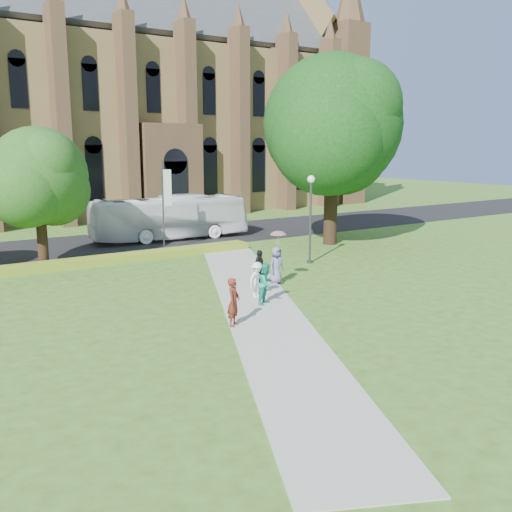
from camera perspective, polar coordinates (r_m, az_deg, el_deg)
ground at (r=24.98m, az=1.37°, el=-5.17°), size 160.00×160.00×0.00m
road at (r=42.53m, az=-14.31°, el=1.25°), size 160.00×10.00×0.02m
footpath at (r=25.77m, az=0.09°, el=-4.61°), size 15.58×28.54×0.04m
flower_hedge at (r=35.52m, az=-13.67°, el=-0.24°), size 18.00×1.40×0.45m
cathedral at (r=64.23m, az=-12.30°, el=16.13°), size 52.60×18.25×28.00m
streetlamp at (r=33.91m, az=5.48°, el=4.75°), size 0.44×0.44×5.24m
large_tree at (r=40.72m, az=7.67°, el=12.88°), size 9.60×9.60×13.20m
street_tree_1 at (r=35.04m, az=-20.98°, el=7.44°), size 5.60×5.60×8.05m
banner_pole_0 at (r=38.45m, az=-9.15°, el=5.53°), size 0.70×0.10×6.00m
tour_coach at (r=43.17m, az=-8.64°, el=3.83°), size 11.99×3.75×3.29m
pedestrian_0 at (r=22.14m, az=-2.25°, el=-4.62°), size 0.82×0.80×1.90m
pedestrian_1 at (r=25.19m, az=1.03°, el=-2.78°), size 1.11×1.03×1.83m
pedestrian_2 at (r=26.37m, az=0.10°, el=-2.37°), size 1.19×0.91×1.64m
pedestrian_3 at (r=28.60m, az=0.33°, el=-1.16°), size 1.12×0.92×1.78m
pedestrian_4 at (r=28.91m, az=2.05°, el=-0.94°), size 1.02×0.77×1.88m
parasol at (r=28.85m, az=2.24°, el=1.66°), size 0.94×0.94×0.72m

